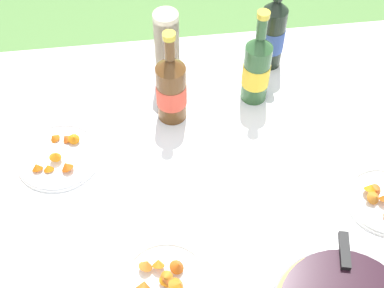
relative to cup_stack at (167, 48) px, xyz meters
The scene contains 8 objects.
garden_table 0.45m from the cup_stack, 92.53° to the right, with size 1.79×1.18×0.76m.
tablecloth 0.44m from the cup_stack, 92.53° to the right, with size 1.80×1.19×0.10m.
cup_stack is the anchor object (origin of this frame).
cider_bottle_green 0.27m from the cup_stack, 24.28° to the right, with size 0.08×0.08×0.31m.
cider_bottle_amber 0.15m from the cup_stack, 91.35° to the right, with size 0.08×0.08×0.30m.
juice_bottle_red 0.32m from the cup_stack, ahead, with size 0.08×0.08×0.32m.
snack_plate_left 0.68m from the cup_stack, 96.15° to the right, with size 0.21×0.21×0.06m.
snack_plate_right 0.43m from the cup_stack, 140.08° to the right, with size 0.23×0.23×0.05m.
Camera 1 is at (-0.06, -0.76, 1.92)m, focal length 50.00 mm.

